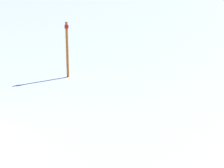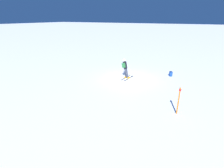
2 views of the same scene
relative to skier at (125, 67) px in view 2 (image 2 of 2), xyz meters
The scene contains 4 objects.
ground_plane 1.10m from the skier, behind, with size 300.00×300.00×0.00m, color white.
skier is the anchor object (origin of this frame).
spare_backpack 4.67m from the skier, 145.29° to the right, with size 0.36×0.37×0.50m.
trail_marker 7.30m from the skier, 140.37° to the left, with size 0.13×0.13×1.74m.
Camera 2 is at (-6.31, 14.72, 5.54)m, focal length 28.00 mm.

